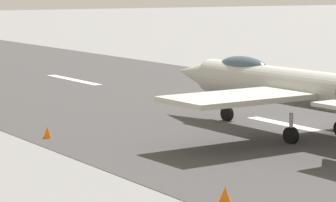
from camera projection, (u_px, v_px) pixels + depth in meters
name	position (u px, v px, depth m)	size (l,w,h in m)	color
ground_plane	(295.00, 127.00, 42.32)	(400.00, 400.00, 0.00)	gray
runway_strip	(295.00, 126.00, 42.30)	(240.00, 26.00, 0.02)	#403E3E
fighter_jet	(292.00, 86.00, 39.73)	(17.07, 14.76, 5.56)	#B3B5AE
crew_person	(282.00, 83.00, 53.99)	(0.56, 0.50, 1.72)	#1E2338
marker_cone_near	(225.00, 194.00, 27.45)	(0.44, 0.44, 0.55)	orange
marker_cone_mid	(47.00, 133.00, 39.03)	(0.44, 0.44, 0.55)	orange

